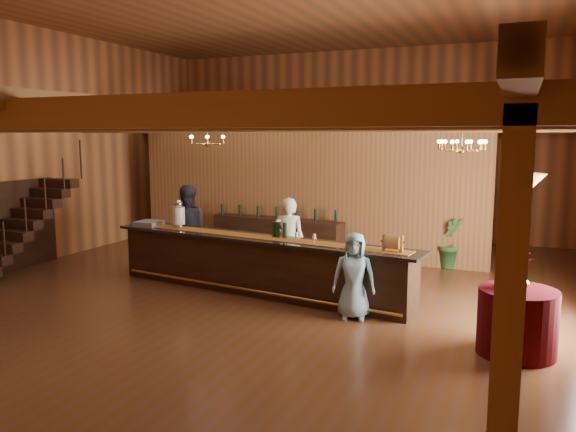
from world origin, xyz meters
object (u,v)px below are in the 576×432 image
at_px(tasting_bar, 257,264).
at_px(chandelier_right, 462,145).
at_px(backbar_shelf, 277,237).
at_px(bartender, 289,242).
at_px(raffle_drum, 393,242).
at_px(round_table, 517,322).
at_px(chandelier_left, 207,139).
at_px(staff_second, 187,229).
at_px(guest, 354,276).
at_px(beverage_dispenser, 179,214).
at_px(floor_plant, 452,243).
at_px(pendant_lamp, 526,181).

bearing_deg(tasting_bar, chandelier_right, 17.58).
xyz_separation_m(backbar_shelf, bartender, (1.31, -2.39, 0.41)).
relative_size(tasting_bar, raffle_drum, 19.27).
xyz_separation_m(round_table, chandelier_left, (-6.22, 2.28, 2.46)).
xyz_separation_m(staff_second, guest, (4.27, -1.64, -0.25)).
relative_size(beverage_dispenser, floor_plant, 0.51).
distance_m(chandelier_left, chandelier_right, 5.19).
height_order(chandelier_left, pendant_lamp, same).
xyz_separation_m(tasting_bar, staff_second, (-2.12, 0.85, 0.42)).
relative_size(tasting_bar, pendant_lamp, 7.28).
height_order(guest, floor_plant, guest).
xyz_separation_m(chandelier_right, bartender, (-3.25, 0.08, -1.95)).
bearing_deg(round_table, chandelier_right, 117.06).
height_order(staff_second, guest, staff_second).
height_order(backbar_shelf, guest, guest).
bearing_deg(backbar_shelf, round_table, -32.31).
bearing_deg(tasting_bar, round_table, -8.85).
relative_size(bartender, floor_plant, 1.52).
bearing_deg(tasting_bar, backbar_shelf, 115.01).
xyz_separation_m(pendant_lamp, bartender, (-4.28, 2.10, -1.51)).
relative_size(chandelier_right, floor_plant, 0.68).
distance_m(tasting_bar, round_table, 4.86).
distance_m(chandelier_left, staff_second, 2.03).
bearing_deg(raffle_drum, beverage_dispenser, 170.80).
bearing_deg(staff_second, chandelier_left, 145.95).
distance_m(pendant_lamp, staff_second, 7.28).
bearing_deg(beverage_dispenser, staff_second, 106.28).
relative_size(pendant_lamp, bartender, 0.50).
height_order(tasting_bar, chandelier_right, chandelier_right).
height_order(backbar_shelf, bartender, bartender).
height_order(chandelier_left, staff_second, chandelier_left).
bearing_deg(raffle_drum, staff_second, 165.15).
xyz_separation_m(backbar_shelf, floor_plant, (4.17, 0.41, 0.10)).
distance_m(tasting_bar, bartender, 0.86).
relative_size(backbar_shelf, chandelier_right, 4.33).
xyz_separation_m(chandelier_left, staff_second, (-0.56, -0.03, -1.95)).
relative_size(chandelier_left, floor_plant, 0.68).
xyz_separation_m(pendant_lamp, floor_plant, (-1.43, 4.90, -1.81)).
bearing_deg(floor_plant, pendant_lamp, -73.74).
height_order(tasting_bar, floor_plant, floor_plant).
bearing_deg(round_table, pendant_lamp, 90.00).
bearing_deg(backbar_shelf, beverage_dispenser, -103.90).
distance_m(staff_second, floor_plant, 5.97).
relative_size(round_table, pendant_lamp, 1.18).
bearing_deg(round_table, raffle_drum, 153.46).
xyz_separation_m(round_table, guest, (-2.50, 0.61, 0.26)).
xyz_separation_m(round_table, staff_second, (-6.77, 2.25, 0.51)).
distance_m(chandelier_left, floor_plant, 5.93).
xyz_separation_m(chandelier_left, pendant_lamp, (6.22, -2.28, -0.52)).
relative_size(raffle_drum, bartender, 0.19).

